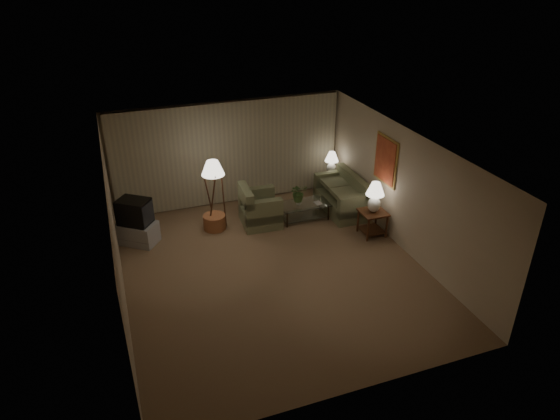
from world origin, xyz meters
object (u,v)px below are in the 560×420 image
at_px(armchair, 260,209).
at_px(vase, 299,202).
at_px(ottoman, 215,222).
at_px(sofa, 341,197).
at_px(tv_cabinet, 138,233).
at_px(floor_lamp, 214,192).
at_px(table_lamp_near, 375,195).
at_px(table_lamp_far, 332,161).
at_px(side_table_near, 373,219).
at_px(side_table_far, 331,181).
at_px(crt_tv, 134,212).
at_px(coffee_table, 304,209).

xyz_separation_m(armchair, vase, (0.94, -0.13, 0.09)).
bearing_deg(ottoman, sofa, -2.93).
xyz_separation_m(tv_cabinet, floor_lamp, (1.87, 0.21, 0.62)).
bearing_deg(table_lamp_near, tv_cabinet, 164.10).
xyz_separation_m(sofa, table_lamp_far, (0.15, 0.96, 0.60)).
height_order(table_lamp_far, ottoman, table_lamp_far).
relative_size(side_table_near, tv_cabinet, 0.59).
relative_size(side_table_near, side_table_far, 1.00).
height_order(sofa, table_lamp_far, table_lamp_far).
bearing_deg(side_table_far, table_lamp_far, 180.00).
bearing_deg(ottoman, side_table_near, -23.99).
bearing_deg(crt_tv, ottoman, 37.68).
relative_size(armchair, side_table_far, 1.73).
bearing_deg(sofa, ottoman, -91.75).
relative_size(ottoman, vase, 3.78).
distance_m(coffee_table, crt_tv, 4.03).
distance_m(armchair, side_table_far, 2.48).
height_order(armchair, table_lamp_near, table_lamp_near).
distance_m(floor_lamp, vase, 2.06).
distance_m(armchair, vase, 0.95).
relative_size(side_table_near, ottoman, 1.12).
distance_m(armchair, crt_tv, 2.93).
distance_m(sofa, ottoman, 3.27).
bearing_deg(crt_tv, floor_lamp, 42.80).
bearing_deg(crt_tv, table_lamp_far, 45.57).
xyz_separation_m(table_lamp_far, floor_lamp, (-3.33, -0.62, -0.10)).
xyz_separation_m(table_lamp_far, vase, (-1.36, -1.06, -0.49)).
height_order(sofa, crt_tv, crt_tv).
bearing_deg(side_table_near, coffee_table, 133.99).
xyz_separation_m(table_lamp_near, tv_cabinet, (-5.20, 1.48, -0.78)).
bearing_deg(side_table_far, coffee_table, -138.76).
height_order(tv_cabinet, ottoman, tv_cabinet).
bearing_deg(vase, side_table_near, -42.65).
relative_size(table_lamp_near, vase, 5.21).
bearing_deg(sofa, table_lamp_near, 7.52).
bearing_deg(table_lamp_near, coffee_table, 133.99).
relative_size(sofa, side_table_near, 2.87).
height_order(armchair, ottoman, armchair).
height_order(armchair, vase, armchair).
relative_size(side_table_near, floor_lamp, 0.36).
bearing_deg(floor_lamp, sofa, -6.04).
bearing_deg(floor_lamp, ottoman, -114.58).
bearing_deg(crt_tv, sofa, 35.05).
relative_size(table_lamp_near, tv_cabinet, 0.72).
xyz_separation_m(crt_tv, floor_lamp, (1.87, 0.21, 0.08)).
relative_size(side_table_far, floor_lamp, 0.36).
bearing_deg(sofa, tv_cabinet, -90.31).
xyz_separation_m(side_table_near, side_table_far, (0.00, 2.31, -0.01)).
height_order(table_lamp_near, floor_lamp, floor_lamp).
relative_size(side_table_far, vase, 4.25).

